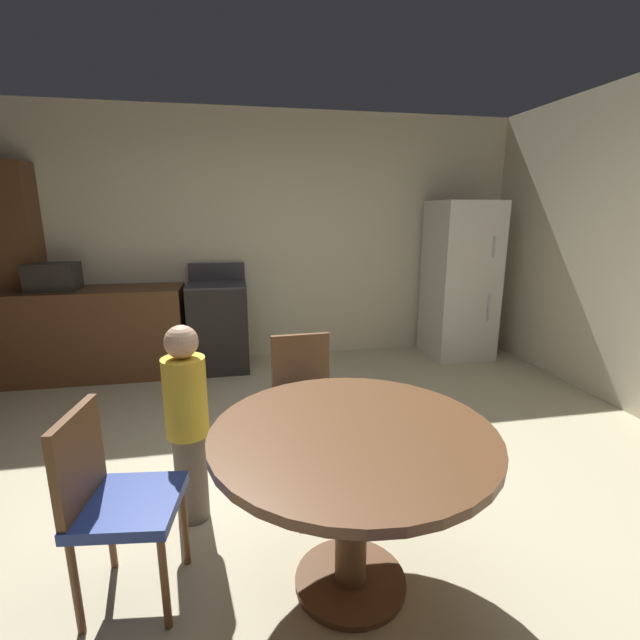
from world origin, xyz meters
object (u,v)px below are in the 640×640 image
at_px(oven_range, 219,326).
at_px(refrigerator, 460,280).
at_px(dining_table, 352,464).
at_px(chair_north, 304,395).
at_px(chair_west, 112,495).
at_px(microwave, 53,277).
at_px(person_child, 187,420).

relative_size(oven_range, refrigerator, 0.62).
height_order(dining_table, chair_north, chair_north).
bearing_deg(chair_west, dining_table, 0.00).
bearing_deg(oven_range, chair_west, -96.86).
distance_m(microwave, chair_west, 3.21).
height_order(oven_range, dining_table, oven_range).
bearing_deg(dining_table, person_child, 140.41).
xyz_separation_m(oven_range, person_child, (-0.09, -2.46, 0.11)).
bearing_deg(dining_table, chair_west, 172.76).
relative_size(refrigerator, chair_north, 2.02).
height_order(refrigerator, microwave, refrigerator).
bearing_deg(microwave, chair_west, -68.05).
height_order(refrigerator, chair_west, refrigerator).
bearing_deg(person_child, chair_north, 69.75).
relative_size(refrigerator, microwave, 4.00).
bearing_deg(person_child, dining_table, 0.00).
distance_m(microwave, dining_table, 3.78).
bearing_deg(chair_west, refrigerator, 50.53).
bearing_deg(refrigerator, microwave, 179.32).
xyz_separation_m(chair_west, person_child, (0.26, 0.48, 0.08)).
xyz_separation_m(refrigerator, dining_table, (-2.07, -3.01, -0.28)).
height_order(microwave, dining_table, microwave).
relative_size(oven_range, person_child, 1.01).
height_order(dining_table, chair_west, chair_west).
distance_m(chair_west, person_child, 0.55).
bearing_deg(dining_table, oven_range, 101.77).
xyz_separation_m(refrigerator, microwave, (-4.24, 0.05, 0.15)).
bearing_deg(chair_west, chair_north, 49.99).
xyz_separation_m(dining_table, chair_west, (-0.99, 0.13, -0.10)).
bearing_deg(chair_north, person_child, -62.57).
bearing_deg(chair_north, oven_range, -166.77).
height_order(microwave, person_child, microwave).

